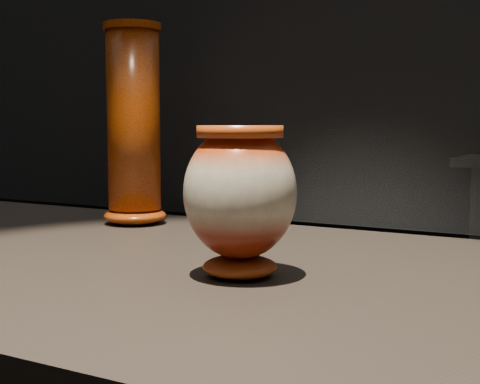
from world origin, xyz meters
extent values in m
cube|color=black|center=(0.00, 0.00, 0.88)|extent=(2.00, 0.80, 0.05)
ellipsoid|color=maroon|center=(0.00, -0.04, 0.91)|extent=(0.12, 0.12, 0.03)
ellipsoid|color=beige|center=(0.00, -0.04, 1.01)|extent=(0.18, 0.18, 0.17)
cylinder|color=#CA3E13|center=(0.00, -0.04, 1.09)|extent=(0.14, 0.14, 0.02)
ellipsoid|color=#CD4F0D|center=(-0.41, 0.26, 0.92)|extent=(0.16, 0.16, 0.03)
cylinder|color=#CD4F0D|center=(-0.41, 0.26, 1.11)|extent=(0.13, 0.13, 0.35)
cylinder|color=#CD4F0D|center=(-0.41, 0.26, 1.29)|extent=(0.15, 0.15, 0.01)
camera|label=1|loc=(0.42, -0.79, 1.10)|focal=50.00mm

